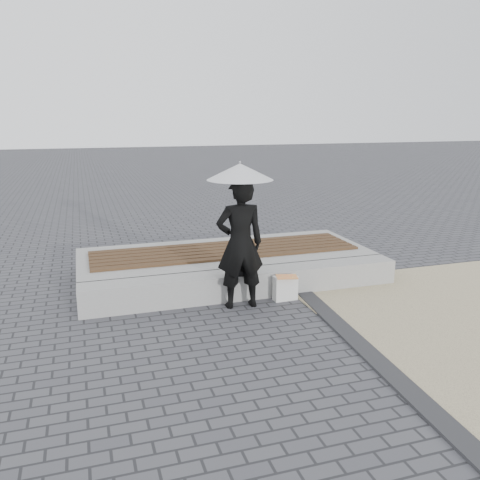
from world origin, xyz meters
name	(u,v)px	position (x,y,z in m)	size (l,w,h in m)	color
ground	(287,338)	(0.00, 0.00, 0.00)	(80.00, 80.00, 0.00)	#45464A
edging_band	(360,345)	(0.75, -0.50, 0.02)	(0.25, 5.20, 0.04)	#2C2C2F
seating_ledge	(247,283)	(0.00, 1.60, 0.20)	(5.00, 0.45, 0.40)	#A09F9B
timber_platform	(225,262)	(0.00, 2.80, 0.20)	(5.00, 2.00, 0.40)	gray
timber_decking	(225,250)	(0.00, 2.80, 0.42)	(4.60, 1.20, 0.04)	#50321C
woman	(240,244)	(-0.23, 1.21, 0.95)	(0.69, 0.45, 1.89)	black
parasol	(240,172)	(-0.23, 1.21, 1.97)	(0.93, 0.93, 1.18)	#B3B3B8
handbag	(237,268)	(-0.22, 1.44, 0.52)	(0.35, 0.12, 0.25)	black
canvas_tote	(285,288)	(0.50, 1.25, 0.19)	(0.36, 0.15, 0.38)	white
magazine	(287,277)	(0.50, 1.20, 0.38)	(0.31, 0.23, 0.01)	#FF4B2F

